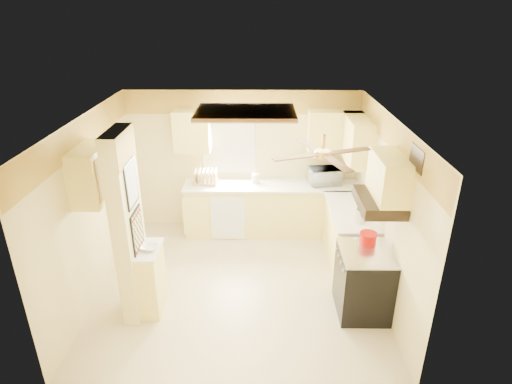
{
  "coord_description": "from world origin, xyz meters",
  "views": [
    {
      "loc": [
        0.31,
        -5.24,
        3.83
      ],
      "look_at": [
        0.24,
        0.35,
        1.34
      ],
      "focal_mm": 30.0,
      "sensor_mm": 36.0,
      "label": 1
    }
  ],
  "objects_px": {
    "bowl": "(150,247)",
    "kettle": "(361,215)",
    "dutch_oven": "(368,238)",
    "stove": "(363,281)",
    "microwave": "(325,176)"
  },
  "relations": [
    {
      "from": "microwave",
      "to": "kettle",
      "type": "relative_size",
      "value": 2.15
    },
    {
      "from": "microwave",
      "to": "bowl",
      "type": "height_order",
      "value": "microwave"
    },
    {
      "from": "bowl",
      "to": "kettle",
      "type": "bearing_deg",
      "value": 15.06
    },
    {
      "from": "bowl",
      "to": "dutch_oven",
      "type": "height_order",
      "value": "dutch_oven"
    },
    {
      "from": "stove",
      "to": "dutch_oven",
      "type": "height_order",
      "value": "dutch_oven"
    },
    {
      "from": "stove",
      "to": "kettle",
      "type": "height_order",
      "value": "kettle"
    },
    {
      "from": "microwave",
      "to": "bowl",
      "type": "distance_m",
      "value": 3.34
    },
    {
      "from": "stove",
      "to": "microwave",
      "type": "height_order",
      "value": "microwave"
    },
    {
      "from": "bowl",
      "to": "kettle",
      "type": "height_order",
      "value": "kettle"
    },
    {
      "from": "dutch_oven",
      "to": "microwave",
      "type": "bearing_deg",
      "value": 98.88
    },
    {
      "from": "microwave",
      "to": "kettle",
      "type": "xyz_separation_m",
      "value": [
        0.32,
        -1.41,
        -0.03
      ]
    },
    {
      "from": "stove",
      "to": "kettle",
      "type": "xyz_separation_m",
      "value": [
        0.07,
        0.76,
        0.59
      ]
    },
    {
      "from": "kettle",
      "to": "dutch_oven",
      "type": "bearing_deg",
      "value": -91.44
    },
    {
      "from": "stove",
      "to": "bowl",
      "type": "height_order",
      "value": "bowl"
    },
    {
      "from": "dutch_oven",
      "to": "kettle",
      "type": "relative_size",
      "value": 0.96
    }
  ]
}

